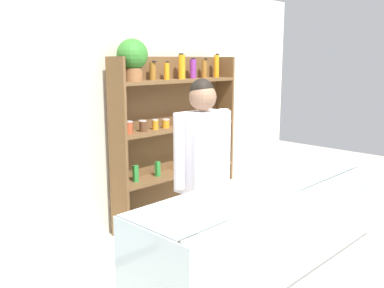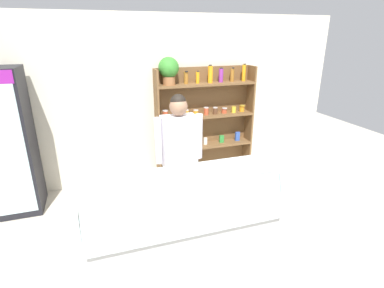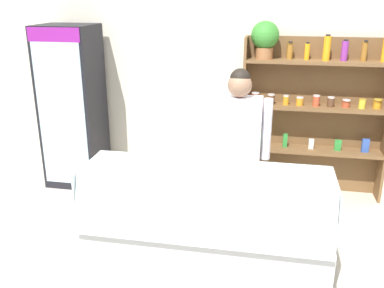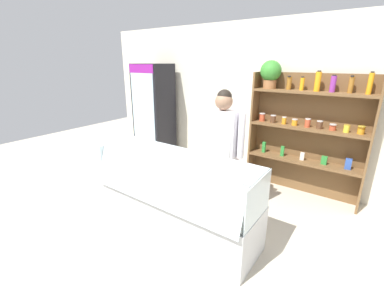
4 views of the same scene
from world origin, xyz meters
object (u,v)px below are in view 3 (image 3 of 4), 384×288
object	(u,v)px
deli_display_case	(204,245)
shelving_unit	(306,98)
drinks_fridge	(73,107)
shop_clerk	(238,141)

from	to	relation	value
deli_display_case	shelving_unit	bearing A→B (deg)	65.43
shelving_unit	deli_display_case	world-z (taller)	shelving_unit
drinks_fridge	shelving_unit	bearing A→B (deg)	4.68
deli_display_case	shop_clerk	xyz separation A→B (m)	(0.20, 0.75, 0.70)
deli_display_case	shop_clerk	distance (m)	1.05
deli_display_case	shop_clerk	world-z (taller)	shop_clerk
shelving_unit	deli_display_case	xyz separation A→B (m)	(-0.88, -1.93, -0.87)
drinks_fridge	shop_clerk	bearing A→B (deg)	-23.79
shop_clerk	drinks_fridge	bearing A→B (deg)	156.21
shelving_unit	shop_clerk	size ratio (longest dim) A/B	1.21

